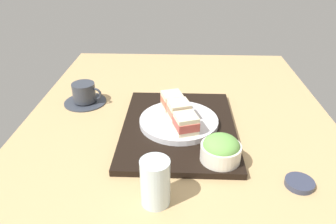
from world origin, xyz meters
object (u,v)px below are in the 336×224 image
Objects in this scene: sandwich_plate at (177,121)px; sandwich_near at (185,123)px; sandwich_middle at (177,111)px; coffee_cup at (84,95)px; sandwich_far at (171,101)px; salad_bowl at (220,149)px; small_sauce_dish at (298,183)px; drinking_glass at (154,182)px.

sandwich_near is at bearing -162.33° from sandwich_plate.
sandwich_middle is 0.55× the size of coffee_cup.
salad_bowl is at bearing -151.29° from sandwich_far.
coffee_cup is 74.63cm from small_sauce_dish.
drinking_glass is at bearing 171.33° from sandwich_plate.
salad_bowl is (-10.43, -8.81, -1.08)cm from sandwich_near.
coffee_cup reaches higher than sandwich_plate.
coffee_cup is at bearing 73.06° from sandwich_far.
sandwich_far is 32.73cm from coffee_cup.
sandwich_near is 13.70cm from salad_bowl.
sandwich_middle is 1.17× the size of small_sauce_dish.
sandwich_near reaches higher than sandwich_plate.
small_sauce_dish is at bearing -134.60° from sandwich_far.
sandwich_middle is 0.71× the size of drinking_glass.
salad_bowl is at bearing -127.05° from coffee_cup.
drinking_glass is 34.99cm from small_sauce_dish.
sandwich_plate is at bearing -162.33° from sandwich_far.
sandwich_plate is 37.07cm from coffee_cup.
sandwich_far is (13.50, 4.30, 0.06)cm from sandwich_near.
drinking_glass is (-30.82, 4.70, 2.99)cm from sandwich_plate.
drinking_glass reaches higher than small_sauce_dish.
sandwich_near is 1.02× the size of sandwich_far.
salad_bowl is (-17.18, -10.96, 2.38)cm from sandwich_plate.
drinking_glass is at bearing 164.11° from sandwich_near.
sandwich_plate is 3.48× the size of small_sauce_dish.
sandwich_plate is 2.98× the size of sandwich_far.
coffee_cup is at bearing 31.30° from drinking_glass.
coffee_cup is 1.30× the size of drinking_glass.
sandwich_near is 42.38cm from coffee_cup.
coffee_cup is (16.25, 33.32, -3.29)cm from sandwich_middle.
sandwich_near is at bearing 57.18° from small_sauce_dish.
salad_bowl is 0.70× the size of coffee_cup.
sandwich_near is at bearing -162.33° from sandwich_middle.
sandwich_near is at bearing -162.33° from sandwich_far.
coffee_cup is (9.50, 31.17, -3.07)cm from sandwich_far.
salad_bowl is 20.77cm from drinking_glass.
coffee_cup reaches higher than small_sauce_dish.
sandwich_far reaches higher than sandwich_plate.
sandwich_far is at bearing -106.94° from coffee_cup.
sandwich_middle reaches higher than coffee_cup.
salad_bowl is (-17.18, -10.96, -1.36)cm from sandwich_middle.
sandwich_far is 44.52cm from small_sauce_dish.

